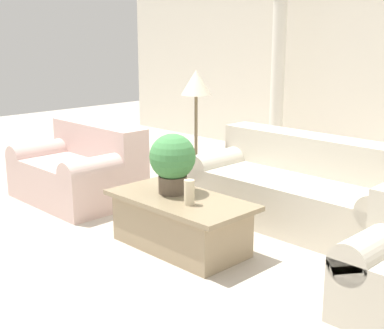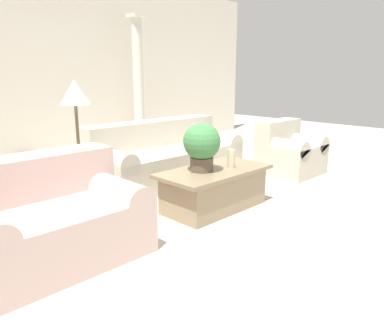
{
  "view_description": "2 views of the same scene",
  "coord_description": "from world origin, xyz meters",
  "px_view_note": "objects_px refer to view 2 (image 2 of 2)",
  "views": [
    {
      "loc": [
        3.22,
        -3.26,
        1.81
      ],
      "look_at": [
        -0.12,
        0.04,
        0.64
      ],
      "focal_mm": 50.0,
      "sensor_mm": 36.0,
      "label": 1
    },
    {
      "loc": [
        -2.89,
        -2.95,
        1.48
      ],
      "look_at": [
        -0.08,
        -0.12,
        0.5
      ],
      "focal_mm": 35.0,
      "sensor_mm": 36.0,
      "label": 2
    }
  ],
  "objects_px": {
    "potted_plant": "(202,144)",
    "armchair": "(289,151)",
    "loveseat": "(50,217)",
    "coffee_table": "(214,188)",
    "sofa_long": "(164,157)",
    "floor_lamp": "(75,101)"
  },
  "relations": [
    {
      "from": "potted_plant",
      "to": "armchair",
      "type": "height_order",
      "value": "potted_plant"
    },
    {
      "from": "loveseat",
      "to": "coffee_table",
      "type": "height_order",
      "value": "loveseat"
    },
    {
      "from": "sofa_long",
      "to": "floor_lamp",
      "type": "height_order",
      "value": "floor_lamp"
    },
    {
      "from": "loveseat",
      "to": "floor_lamp",
      "type": "distance_m",
      "value": 1.53
    },
    {
      "from": "sofa_long",
      "to": "coffee_table",
      "type": "bearing_deg",
      "value": -106.24
    },
    {
      "from": "potted_plant",
      "to": "floor_lamp",
      "type": "distance_m",
      "value": 1.46
    },
    {
      "from": "potted_plant",
      "to": "floor_lamp",
      "type": "height_order",
      "value": "floor_lamp"
    },
    {
      "from": "coffee_table",
      "to": "potted_plant",
      "type": "bearing_deg",
      "value": 160.56
    },
    {
      "from": "sofa_long",
      "to": "armchair",
      "type": "xyz_separation_m",
      "value": [
        1.57,
        -1.05,
        0.0
      ]
    },
    {
      "from": "coffee_table",
      "to": "armchair",
      "type": "relative_size",
      "value": 1.52
    },
    {
      "from": "potted_plant",
      "to": "armchair",
      "type": "relative_size",
      "value": 0.61
    },
    {
      "from": "coffee_table",
      "to": "sofa_long",
      "type": "bearing_deg",
      "value": 73.76
    },
    {
      "from": "coffee_table",
      "to": "loveseat",
      "type": "bearing_deg",
      "value": 174.31
    },
    {
      "from": "floor_lamp",
      "to": "loveseat",
      "type": "bearing_deg",
      "value": -129.31
    },
    {
      "from": "coffee_table",
      "to": "floor_lamp",
      "type": "xyz_separation_m",
      "value": [
        -0.98,
        1.17,
        0.95
      ]
    },
    {
      "from": "loveseat",
      "to": "coffee_table",
      "type": "relative_size",
      "value": 1.05
    },
    {
      "from": "loveseat",
      "to": "floor_lamp",
      "type": "relative_size",
      "value": 0.97
    },
    {
      "from": "coffee_table",
      "to": "potted_plant",
      "type": "xyz_separation_m",
      "value": [
        -0.15,
        0.05,
        0.51
      ]
    },
    {
      "from": "floor_lamp",
      "to": "coffee_table",
      "type": "bearing_deg",
      "value": -50.04
    },
    {
      "from": "sofa_long",
      "to": "armchair",
      "type": "relative_size",
      "value": 2.57
    },
    {
      "from": "loveseat",
      "to": "armchair",
      "type": "distance_m",
      "value": 3.74
    },
    {
      "from": "floor_lamp",
      "to": "armchair",
      "type": "distance_m",
      "value": 3.18
    }
  ]
}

